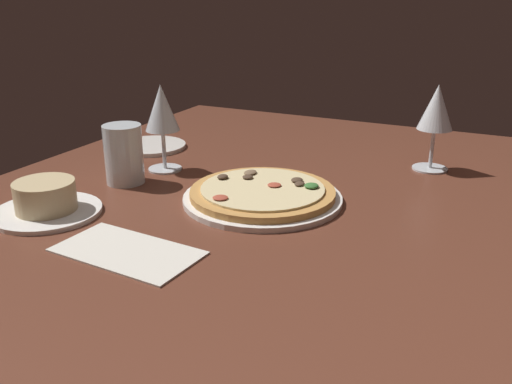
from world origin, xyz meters
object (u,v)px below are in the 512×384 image
Objects in this scene: pizza_main at (263,195)px; wine_glass_far at (162,111)px; side_plate at (151,146)px; paper_menu at (127,252)px; water_glass at (124,158)px; ramekin_on_saucer at (46,201)px; wine_glass_near at (436,111)px.

pizza_main is 29.32cm from wine_glass_far.
paper_menu is (-47.01, -29.58, -0.30)cm from side_plate.
paper_menu is at bearing -141.75° from water_glass.
wine_glass_far is at bearing 74.02° from pizza_main.
pizza_main is at bearing -54.85° from ramekin_on_saucer.
pizza_main is 1.60× the size of wine_glass_far.
side_plate is (41.17, 8.35, -1.88)cm from ramekin_on_saucer.
paper_menu is (-27.12, 8.99, -1.07)cm from pizza_main.
wine_glass_far is at bearing -13.32° from water_glass.
paper_menu is at bearing -105.40° from ramekin_on_saucer.
wine_glass_near is at bearing -24.93° from paper_menu.
water_glass is at bearing 123.21° from wine_glass_near.
paper_menu is at bearing 161.67° from pizza_main.
water_glass reaches higher than pizza_main.
wine_glass_near is 68.53cm from paper_menu.
ramekin_on_saucer is at bearing 78.91° from paper_menu.
water_glass is 31.67cm from paper_menu.
ramekin_on_saucer is at bearing 134.37° from wine_glass_near.
ramekin_on_saucer reaches higher than pizza_main.
wine_glass_far is at bearing -8.34° from ramekin_on_saucer.
paper_menu is (-58.83, 32.92, -12.34)cm from wine_glass_near.
wine_glass_near is 1.08× the size of side_plate.
wine_glass_far is (28.72, -4.21, 10.20)cm from ramekin_on_saucer.
wine_glass_near reaches higher than water_glass.
wine_glass_near is 1.55× the size of water_glass.
wine_glass_far is 55.52cm from wine_glass_near.
side_plate is at bearing 11.46° from ramekin_on_saucer.
wine_glass_far is 12.76cm from water_glass.
ramekin_on_saucer is 30.77cm from wine_glass_far.
side_plate is (22.42, 10.20, -4.48)cm from water_glass.
pizza_main is 41.29cm from wine_glass_near.
wine_glass_far is at bearing -134.74° from side_plate.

